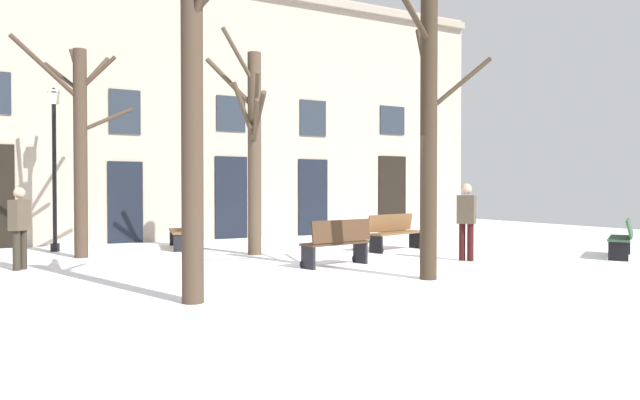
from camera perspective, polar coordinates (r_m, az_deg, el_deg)
ground_plane at (r=10.65m, az=4.10°, el=-7.40°), size 31.04×31.04×0.00m
building_facade at (r=18.39m, az=-9.85°, el=9.14°), size 19.40×0.60×8.24m
tree_center at (r=14.06m, az=-23.24°, el=5.46°), size 2.61×1.87×5.03m
tree_foreground at (r=13.52m, az=-6.81°, el=5.61°), size 1.22×2.03×5.26m
tree_left_of_center at (r=10.03m, az=10.96°, el=7.30°), size 2.52×1.98×5.04m
tree_right_of_center at (r=8.06m, az=-12.62°, el=10.14°), size 1.18×2.16×5.43m
streetlamp at (r=15.70m, az=-25.39°, el=4.45°), size 0.30×0.30×4.14m
bench_by_litter_bin at (r=11.47m, az=1.76°, el=-4.35°), size 1.61×0.76×0.96m
bench_far_corner at (r=14.55m, az=7.59°, el=-3.22°), size 1.85×0.98×0.93m
bench_back_to_back_left at (r=15.40m, az=-13.89°, el=-3.01°), size 0.78×1.92×0.92m
bench_near_center_tree at (r=14.71m, az=28.41°, el=-3.39°), size 1.67×1.30×0.89m
person_crossing_plaza at (r=12.74m, az=14.65°, el=-1.78°), size 0.39×0.44×1.70m
person_strolling at (r=12.40m, az=-28.21°, el=-2.21°), size 0.41×0.43×1.61m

